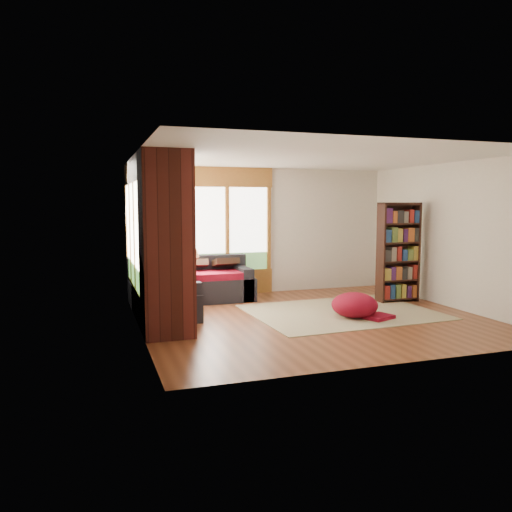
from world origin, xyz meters
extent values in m
plane|color=#5D2F1A|center=(0.00, 0.00, 0.00)|extent=(5.50, 5.50, 0.00)
plane|color=white|center=(0.00, 0.00, 2.60)|extent=(5.50, 5.50, 0.00)
cube|color=silver|center=(0.00, 2.50, 1.30)|extent=(5.50, 0.04, 2.60)
cube|color=silver|center=(0.00, -2.50, 1.30)|extent=(5.50, 0.04, 2.60)
cube|color=silver|center=(-2.75, 0.00, 1.30)|extent=(0.04, 5.00, 2.60)
cube|color=silver|center=(2.75, 0.00, 1.30)|extent=(0.04, 5.00, 2.60)
cube|color=#9B6427|center=(-1.20, 2.47, 1.35)|extent=(2.82, 0.10, 1.90)
cube|color=white|center=(-1.20, 2.47, 1.35)|extent=(2.54, 0.09, 1.62)
cube|color=#9B6427|center=(-2.72, 1.20, 1.35)|extent=(0.10, 2.62, 1.90)
cube|color=white|center=(-2.72, 1.20, 1.35)|extent=(0.09, 2.36, 1.62)
cube|color=#72975D|center=(-2.69, 2.03, 1.75)|extent=(0.03, 0.72, 0.90)
cube|color=#471914|center=(-2.40, -0.35, 1.30)|extent=(0.70, 0.70, 2.60)
cube|color=black|center=(-1.65, 2.05, 0.21)|extent=(2.20, 0.90, 0.42)
cube|color=black|center=(-1.65, 2.40, 0.61)|extent=(2.20, 0.20, 0.38)
cube|color=black|center=(-0.65, 2.05, 0.30)|extent=(0.20, 0.90, 0.60)
cube|color=maroon|center=(-1.75, 1.93, 0.48)|extent=(1.90, 0.66, 0.12)
cube|color=black|center=(-2.30, 1.40, 0.21)|extent=(0.90, 2.20, 0.42)
cube|color=black|center=(-2.65, 1.40, 0.61)|extent=(0.20, 2.20, 0.38)
cube|color=black|center=(-2.30, 0.40, 0.30)|extent=(0.90, 0.20, 0.60)
cube|color=maroon|center=(-2.18, 1.05, 0.48)|extent=(0.66, 1.20, 0.12)
cube|color=maroon|center=(-2.18, 2.00, 0.48)|extent=(0.66, 0.66, 0.12)
cube|color=beige|center=(0.67, 0.19, 0.01)|extent=(3.20, 2.50, 0.01)
cube|color=black|center=(2.52, 0.73, 0.94)|extent=(0.04, 0.27, 1.89)
cube|color=black|center=(1.76, 0.73, 0.94)|extent=(0.04, 0.27, 1.89)
cube|color=black|center=(2.14, 0.86, 0.94)|extent=(0.81, 0.02, 1.89)
cube|color=black|center=(2.14, 0.73, 0.06)|extent=(0.73, 0.25, 0.03)
cube|color=black|center=(2.14, 0.73, 0.42)|extent=(0.73, 0.25, 0.03)
cube|color=black|center=(2.14, 0.73, 0.78)|extent=(0.73, 0.25, 0.03)
cube|color=black|center=(2.14, 0.73, 1.13)|extent=(0.73, 0.25, 0.03)
cube|color=black|center=(2.14, 0.73, 1.49)|extent=(0.73, 0.25, 0.03)
cube|color=black|center=(2.14, 0.73, 1.85)|extent=(0.73, 0.25, 0.03)
cube|color=#726659|center=(2.14, 0.71, 0.94)|extent=(0.69, 0.19, 1.73)
ellipsoid|color=maroon|center=(0.69, -0.21, 0.22)|extent=(0.95, 0.95, 0.41)
ellipsoid|color=brown|center=(-1.99, 1.53, 0.75)|extent=(0.99, 0.83, 0.28)
sphere|color=brown|center=(-1.71, 1.65, 0.89)|extent=(0.45, 0.45, 0.34)
cone|color=brown|center=(-1.76, 1.62, 1.02)|extent=(0.16, 0.16, 0.15)
ellipsoid|color=black|center=(-2.15, 0.83, 0.71)|extent=(0.58, 0.76, 0.23)
sphere|color=black|center=(-2.09, 1.07, 0.82)|extent=(0.33, 0.33, 0.28)
cone|color=black|center=(-2.10, 1.02, 0.93)|extent=(0.12, 0.12, 0.12)
cube|color=#2D2116|center=(-0.95, 2.26, 0.79)|extent=(0.45, 0.12, 0.45)
cube|color=#2D2116|center=(-1.55, 2.26, 0.79)|extent=(0.45, 0.12, 0.45)
cube|color=#2D2116|center=(-2.48, 1.80, 0.79)|extent=(0.45, 0.12, 0.45)
cube|color=#2D2116|center=(-2.48, 0.70, 0.79)|extent=(0.45, 0.12, 0.45)
cube|color=maroon|center=(-2.15, 2.26, 0.79)|extent=(0.42, 0.12, 0.42)
camera|label=1|loc=(-3.41, -7.35, 1.87)|focal=35.00mm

